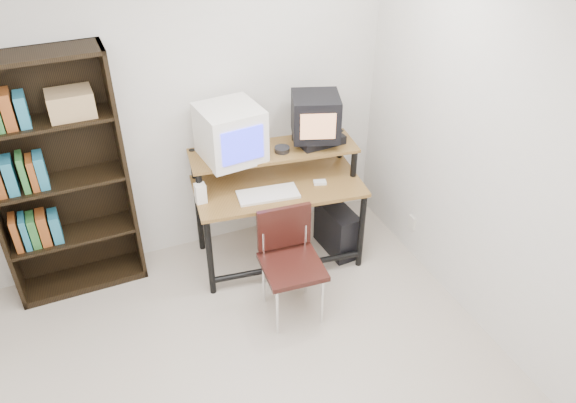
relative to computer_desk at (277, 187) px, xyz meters
name	(u,v)px	position (x,y,z in m)	size (l,w,h in m)	color
ceiling	(192,3)	(-0.92, -1.54, 1.90)	(4.00, 4.00, 0.01)	white
back_wall	(141,114)	(-0.92, 0.46, 0.60)	(4.00, 0.01, 2.60)	silver
right_wall	(542,192)	(1.08, -1.54, 0.60)	(0.01, 4.00, 2.60)	silver
computer_desk	(277,187)	(0.00, 0.00, 0.00)	(1.40, 0.82, 0.98)	brown
crt_monitor	(230,133)	(-0.32, 0.14, 0.48)	(0.48, 0.49, 0.42)	white
vcr	(319,139)	(0.40, 0.08, 0.31)	(0.36, 0.26, 0.08)	black
crt_tv	(316,116)	(0.36, 0.07, 0.52)	(0.46, 0.45, 0.34)	black
cd_spindle	(282,150)	(0.06, 0.05, 0.29)	(0.12, 0.12, 0.05)	#26262B
keyboard	(268,195)	(-0.13, -0.14, 0.04)	(0.47, 0.21, 0.04)	white
mousepad	(321,186)	(0.31, -0.16, 0.02)	(0.22, 0.18, 0.01)	black
mouse	(320,183)	(0.31, -0.14, 0.04)	(0.10, 0.06, 0.03)	white
desk_speaker	(201,194)	(-0.63, -0.03, 0.10)	(0.08, 0.07, 0.17)	white
pc_tower	(337,229)	(0.50, -0.12, -0.49)	(0.20, 0.45, 0.42)	black
school_chair	(289,253)	(-0.15, -0.61, -0.18)	(0.46, 0.46, 0.85)	black
bookshelf	(58,178)	(-1.59, 0.32, 0.28)	(0.96, 0.34, 1.92)	black
wall_outlet	(412,223)	(1.07, -0.39, -0.40)	(0.02, 0.08, 0.12)	beige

